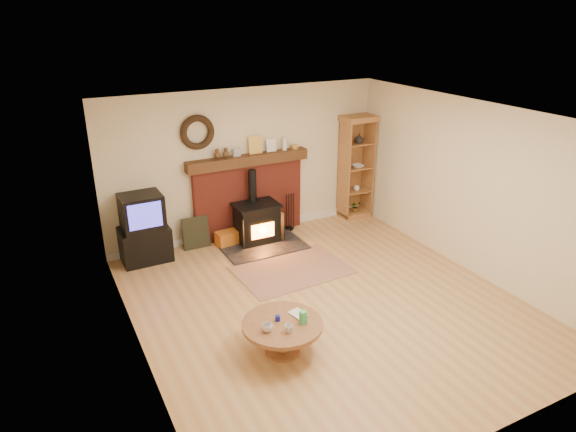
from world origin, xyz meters
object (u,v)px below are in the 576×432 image
coffee_table (282,328)px  tv_unit (144,230)px  wood_stove (257,224)px  curio_cabinet (355,167)px

coffee_table → tv_unit: bearing=105.6°
wood_stove → tv_unit: bearing=174.1°
tv_unit → coffee_table: size_ratio=1.18×
wood_stove → curio_cabinet: curio_cabinet is taller
curio_cabinet → coffee_table: size_ratio=2.07×
tv_unit → coffee_table: (0.88, -3.16, -0.21)m
wood_stove → coffee_table: wood_stove is taller
tv_unit → curio_cabinet: curio_cabinet is taller
tv_unit → coffee_table: bearing=-74.4°
wood_stove → tv_unit: 1.91m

